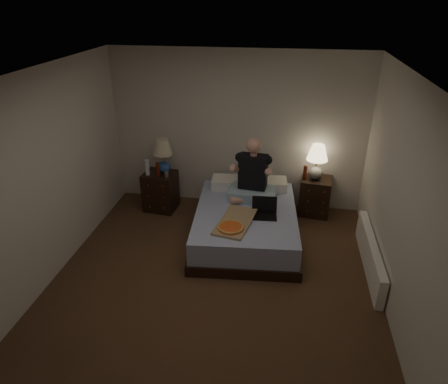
% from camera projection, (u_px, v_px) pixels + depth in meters
% --- Properties ---
extents(floor, '(4.00, 4.50, 0.00)m').
position_uv_depth(floor, '(212.00, 287.00, 4.86)').
color(floor, brown).
rests_on(floor, ground).
extents(ceiling, '(4.00, 4.50, 0.00)m').
position_uv_depth(ceiling, '(209.00, 78.00, 3.73)').
color(ceiling, white).
rests_on(ceiling, ground).
extents(wall_back, '(4.00, 0.00, 2.50)m').
position_uv_depth(wall_back, '(237.00, 131.00, 6.28)').
color(wall_back, silver).
rests_on(wall_back, ground).
extents(wall_front, '(4.00, 0.00, 2.50)m').
position_uv_depth(wall_front, '(139.00, 372.00, 2.31)').
color(wall_front, silver).
rests_on(wall_front, ground).
extents(wall_left, '(0.00, 4.50, 2.50)m').
position_uv_depth(wall_left, '(40.00, 184.00, 4.58)').
color(wall_left, silver).
rests_on(wall_left, ground).
extents(wall_right, '(0.00, 4.50, 2.50)m').
position_uv_depth(wall_right, '(406.00, 210.00, 4.02)').
color(wall_right, silver).
rests_on(wall_right, ground).
extents(bed, '(1.54, 1.97, 0.47)m').
position_uv_depth(bed, '(246.00, 224.00, 5.73)').
color(bed, '#596DB2').
rests_on(bed, floor).
extents(nightstand_left, '(0.53, 0.49, 0.63)m').
position_uv_depth(nightstand_left, '(161.00, 191.00, 6.48)').
color(nightstand_left, black).
rests_on(nightstand_left, floor).
extents(nightstand_right, '(0.51, 0.47, 0.61)m').
position_uv_depth(nightstand_right, '(315.00, 196.00, 6.35)').
color(nightstand_right, black).
rests_on(nightstand_right, floor).
extents(lamp_left, '(0.37, 0.37, 0.56)m').
position_uv_depth(lamp_left, '(163.00, 156.00, 6.23)').
color(lamp_left, '#274C8F').
rests_on(lamp_left, nightstand_left).
extents(lamp_right, '(0.35, 0.35, 0.56)m').
position_uv_depth(lamp_right, '(317.00, 162.00, 6.09)').
color(lamp_right, gray).
rests_on(lamp_right, nightstand_right).
extents(water_bottle, '(0.07, 0.07, 0.25)m').
position_uv_depth(water_bottle, '(147.00, 167.00, 6.23)').
color(water_bottle, silver).
rests_on(water_bottle, nightstand_left).
extents(soda_can, '(0.07, 0.07, 0.10)m').
position_uv_depth(soda_can, '(166.00, 174.00, 6.20)').
color(soda_can, '#B9BAB4').
rests_on(soda_can, nightstand_left).
extents(beer_bottle_left, '(0.06, 0.06, 0.23)m').
position_uv_depth(beer_bottle_left, '(158.00, 170.00, 6.18)').
color(beer_bottle_left, '#54170C').
rests_on(beer_bottle_left, nightstand_left).
extents(beer_bottle_right, '(0.06, 0.06, 0.23)m').
position_uv_depth(beer_bottle_right, '(305.00, 173.00, 6.15)').
color(beer_bottle_right, '#551F0C').
rests_on(beer_bottle_right, nightstand_right).
extents(person, '(0.71, 0.59, 0.93)m').
position_uv_depth(person, '(252.00, 170.00, 5.71)').
color(person, black).
rests_on(person, bed).
extents(laptop, '(0.36, 0.30, 0.24)m').
position_uv_depth(laptop, '(264.00, 209.00, 5.40)').
color(laptop, black).
rests_on(laptop, bed).
extents(pizza_box, '(0.54, 0.82, 0.08)m').
position_uv_depth(pizza_box, '(231.00, 228.00, 5.12)').
color(pizza_box, tan).
rests_on(pizza_box, bed).
extents(radiator, '(0.10, 1.60, 0.40)m').
position_uv_depth(radiator, '(370.00, 255.00, 5.11)').
color(radiator, white).
rests_on(radiator, floor).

